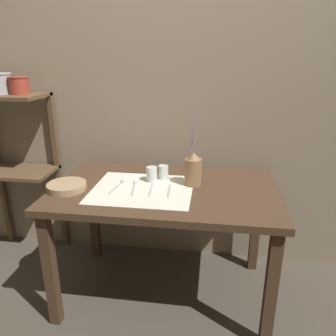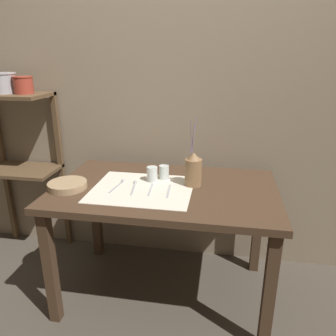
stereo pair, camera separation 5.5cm
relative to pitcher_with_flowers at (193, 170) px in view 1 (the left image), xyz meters
name	(u,v)px [view 1 (the left image)]	position (x,y,z in m)	size (l,w,h in m)	color
ground_plane	(165,291)	(-0.16, -0.05, -0.85)	(12.00, 12.00, 0.00)	#473F35
stone_wall_back	(176,100)	(-0.16, 0.47, 0.35)	(7.00, 0.06, 2.40)	gray
wooden_table	(165,201)	(-0.16, -0.05, -0.19)	(1.32, 0.81, 0.76)	#422D1E
wooden_shelf_unit	(16,146)	(-1.31, 0.29, 0.01)	(0.53, 0.33, 1.24)	brown
linen_cloth	(142,189)	(-0.29, -0.11, -0.09)	(0.58, 0.49, 0.00)	beige
pitcher_with_flowers	(193,170)	(0.00, 0.00, 0.00)	(0.10, 0.10, 0.42)	olive
wooden_bowl	(67,186)	(-0.72, -0.17, -0.08)	(0.23, 0.23, 0.04)	#9E7F5B
glass_tumbler_near	(152,174)	(-0.25, 0.02, -0.05)	(0.07, 0.07, 0.09)	silver
glass_tumbler_far	(163,172)	(-0.19, 0.07, -0.05)	(0.06, 0.06, 0.09)	silver
spoon_outer	(120,184)	(-0.43, -0.06, -0.09)	(0.04, 0.20, 0.02)	#A8A8AD
spoon_inner	(134,185)	(-0.34, -0.07, -0.09)	(0.04, 0.20, 0.02)	#A8A8AD
fork_outer	(151,189)	(-0.23, -0.11, -0.09)	(0.02, 0.18, 0.00)	#A8A8AD
fork_inner	(169,191)	(-0.13, -0.12, -0.09)	(0.03, 0.18, 0.00)	#A8A8AD
metal_pot_small	(19,85)	(-1.19, 0.25, 0.45)	(0.13, 0.13, 0.12)	#9E3828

